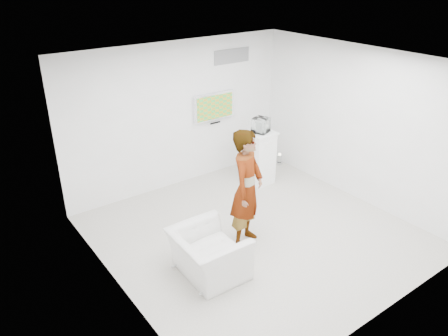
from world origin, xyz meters
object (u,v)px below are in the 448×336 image
(pedestal, at_px, (260,158))
(floor_uplight, at_px, (279,159))
(armchair, at_px, (208,254))
(tv, at_px, (214,107))
(person, at_px, (247,189))

(pedestal, xyz_separation_m, floor_uplight, (1.00, 0.42, -0.45))
(armchair, height_order, floor_uplight, armchair)
(pedestal, height_order, floor_uplight, pedestal)
(tv, height_order, floor_uplight, tv)
(person, distance_m, floor_uplight, 3.42)
(armchair, distance_m, pedestal, 3.24)
(tv, height_order, pedestal, tv)
(tv, relative_size, pedestal, 0.87)
(tv, bearing_deg, armchair, -126.64)
(armchair, bearing_deg, person, -70.04)
(pedestal, distance_m, floor_uplight, 1.17)
(person, distance_m, pedestal, 2.31)
(tv, bearing_deg, pedestal, -62.66)
(armchair, relative_size, pedestal, 0.95)
(person, height_order, floor_uplight, person)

